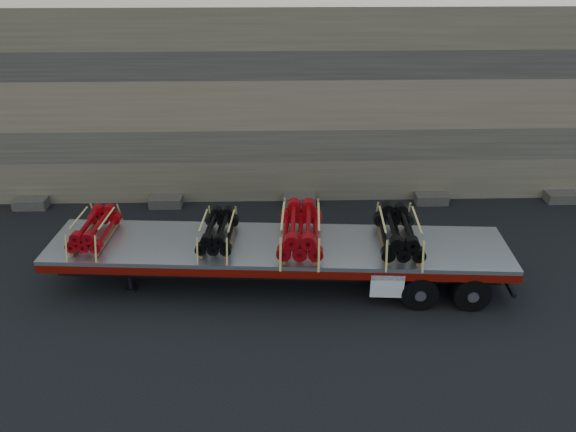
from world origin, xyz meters
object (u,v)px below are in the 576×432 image
bundle_front (95,229)px  bundle_midfront (218,232)px  bundle_midrear (301,231)px  bundle_rear (398,233)px  trailer (278,263)px

bundle_front → bundle_midfront: 3.53m
bundle_midrear → bundle_rear: bearing=0.0°
trailer → bundle_midfront: (-1.68, 0.11, 0.99)m
trailer → bundle_front: bearing=180.0°
trailer → bundle_rear: 3.54m
bundle_midfront → bundle_rear: bundle_rear is taller
bundle_midfront → bundle_midrear: bearing=-0.0°
bundle_front → bundle_rear: size_ratio=0.85×
bundle_front → bundle_midrear: size_ratio=0.80×
bundle_front → bundle_midfront: bundle_front is taller
bundle_midrear → trailer: bearing=-180.0°
bundle_midfront → bundle_rear: (5.04, -0.34, 0.06)m
bundle_midrear → bundle_midfront: bearing=180.0°
trailer → bundle_rear: bearing=0.0°
trailer → bundle_front: bundle_front is taller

